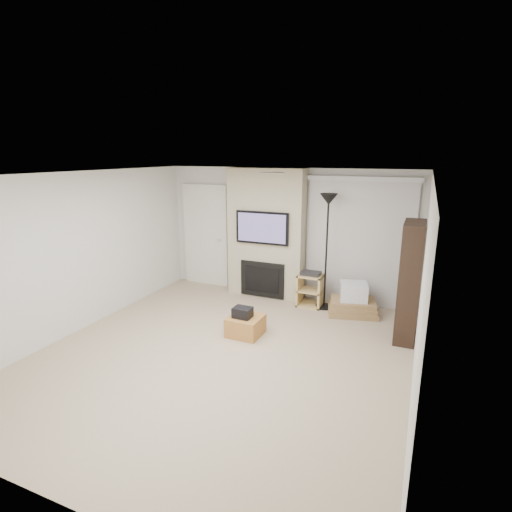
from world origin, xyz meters
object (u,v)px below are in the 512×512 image
at_px(box_stack, 353,302).
at_px(bookshelf, 410,281).
at_px(floor_lamp, 328,219).
at_px(ottoman, 246,326).
at_px(av_stand, 310,288).

xyz_separation_m(box_stack, bookshelf, (0.91, -0.63, 0.69)).
xyz_separation_m(floor_lamp, box_stack, (0.53, -0.08, -1.43)).
bearing_deg(ottoman, av_stand, 69.53).
xyz_separation_m(av_stand, bookshelf, (1.71, -0.70, 0.55)).
distance_m(floor_lamp, bookshelf, 1.77).
bearing_deg(av_stand, floor_lamp, 2.94).
bearing_deg(box_stack, av_stand, 175.27).
bearing_deg(box_stack, floor_lamp, 171.45).
relative_size(av_stand, bookshelf, 0.37).
bearing_deg(ottoman, floor_lamp, 61.78).
height_order(floor_lamp, bookshelf, floor_lamp).
xyz_separation_m(av_stand, box_stack, (0.80, -0.07, -0.13)).
distance_m(ottoman, box_stack, 2.07).
relative_size(floor_lamp, box_stack, 2.16).
distance_m(floor_lamp, av_stand, 1.33).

